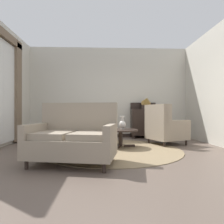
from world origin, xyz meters
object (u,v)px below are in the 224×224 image
object	(u,v)px
coffee_table	(121,133)
armchair_foreground_right	(164,128)
armchair_back_corner	(84,128)
gramophone	(146,102)
porcelain_vase	(122,124)
sideboard	(144,122)
settee	(74,139)
armchair_far_left	(63,132)

from	to	relation	value
coffee_table	armchair_foreground_right	size ratio (longest dim) A/B	0.75
armchair_back_corner	coffee_table	bearing A→B (deg)	81.56
coffee_table	gramophone	bearing A→B (deg)	59.93
porcelain_vase	armchair_foreground_right	world-z (taller)	armchair_foreground_right
armchair_foreground_right	sideboard	world-z (taller)	sideboard
settee	armchair_back_corner	size ratio (longest dim) A/B	1.35
armchair_far_left	armchair_back_corner	distance (m)	0.97
armchair_foreground_right	armchair_back_corner	bearing A→B (deg)	57.95
armchair_back_corner	armchair_foreground_right	size ratio (longest dim) A/B	1.01
armchair_foreground_right	settee	bearing A→B (deg)	109.82
settee	sideboard	size ratio (longest dim) A/B	1.28
settee	sideboard	bearing A→B (deg)	71.20
armchair_back_corner	sideboard	bearing A→B (deg)	148.71
porcelain_vase	coffee_table	bearing A→B (deg)	-142.08
porcelain_vase	armchair_far_left	size ratio (longest dim) A/B	0.34
settee	gramophone	size ratio (longest dim) A/B	3.05
coffee_table	armchair_far_left	distance (m)	1.41
settee	armchair_back_corner	bearing A→B (deg)	102.15
armchair_far_left	gramophone	size ratio (longest dim) A/B	1.94
coffee_table	armchair_back_corner	bearing A→B (deg)	140.61
coffee_table	armchair_foreground_right	xyz separation A→B (m)	(1.23, 0.42, 0.08)
settee	gramophone	bearing A→B (deg)	69.92
sideboard	armchair_back_corner	bearing A→B (deg)	-152.24
coffee_table	porcelain_vase	size ratio (longest dim) A/B	2.59
armchair_far_left	armchair_foreground_right	xyz separation A→B (m)	(2.63, 0.49, 0.04)
porcelain_vase	gramophone	distance (m)	2.06
coffee_table	settee	distance (m)	1.78
armchair_back_corner	porcelain_vase	bearing A→B (deg)	84.25
armchair_far_left	gramophone	distance (m)	3.13
coffee_table	armchair_far_left	bearing A→B (deg)	-177.38
coffee_table	porcelain_vase	xyz separation A→B (m)	(0.05, 0.04, 0.22)
porcelain_vase	armchair_far_left	distance (m)	1.47
armchair_foreground_right	gramophone	size ratio (longest dim) A/B	2.24
coffee_table	gramophone	distance (m)	2.20
armchair_far_left	sideboard	bearing A→B (deg)	133.95
armchair_far_left	armchair_foreground_right	distance (m)	2.68
armchair_back_corner	armchair_foreground_right	xyz separation A→B (m)	(2.22, -0.39, 0.01)
gramophone	armchair_far_left	bearing A→B (deg)	-143.10
coffee_table	sideboard	bearing A→B (deg)	62.29
armchair_foreground_right	sideboard	bearing A→B (deg)	-11.62
coffee_table	gramophone	world-z (taller)	gramophone
armchair_far_left	gramophone	world-z (taller)	gramophone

